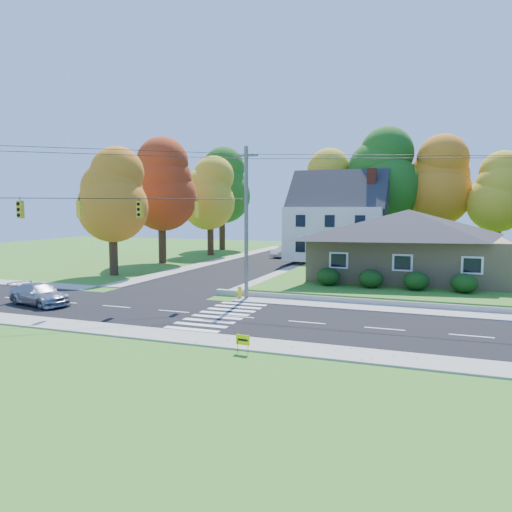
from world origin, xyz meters
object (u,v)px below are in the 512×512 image
at_px(silver_sedan, 39,294).
at_px(white_car, 286,251).
at_px(ranch_house, 408,243).
at_px(fire_hydrant, 240,293).

xyz_separation_m(silver_sedan, white_car, (5.69, 33.79, 0.06)).
bearing_deg(ranch_house, white_car, 132.44).
bearing_deg(fire_hydrant, white_car, 100.74).
height_order(ranch_house, silver_sedan, ranch_house).
relative_size(white_car, fire_hydrant, 5.17).
bearing_deg(white_car, fire_hydrant, -56.31).
height_order(ranch_house, white_car, ranch_house).
relative_size(ranch_house, fire_hydrant, 17.08).
bearing_deg(white_car, ranch_house, -24.61).
height_order(ranch_house, fire_hydrant, ranch_house).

